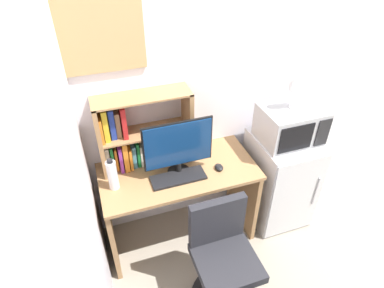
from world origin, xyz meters
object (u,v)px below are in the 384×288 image
object	(u,v)px
microwave	(290,124)
water_bottle	(112,175)
mini_fridge	(279,178)
desk_chair	(223,262)
wall_corkboard	(93,32)
monitor	(178,146)
hutch_bookshelf	(132,135)
desk_fan	(301,87)
computer_mouse	(219,167)
keyboard	(178,178)

from	to	relation	value
microwave	water_bottle	bearing A→B (deg)	179.96
microwave	mini_fridge	bearing A→B (deg)	-90.20
desk_chair	wall_corkboard	size ratio (longest dim) A/B	1.36
monitor	mini_fridge	size ratio (longest dim) A/B	0.60
hutch_bookshelf	desk_fan	distance (m)	1.31
microwave	desk_fan	world-z (taller)	desk_fan
microwave	hutch_bookshelf	bearing A→B (deg)	169.71
hutch_bookshelf	computer_mouse	bearing A→B (deg)	-25.14
mini_fridge	wall_corkboard	bearing A→B (deg)	167.08
wall_corkboard	desk_fan	bearing A→B (deg)	-12.86
hutch_bookshelf	monitor	xyz separation A→B (m)	(0.29, -0.22, -0.03)
mini_fridge	desk_fan	distance (m)	0.91
keyboard	microwave	distance (m)	0.99
monitor	water_bottle	bearing A→B (deg)	-179.61
keyboard	monitor	bearing A→B (deg)	68.96
computer_mouse	desk_chair	world-z (taller)	desk_chair
keyboard	computer_mouse	bearing A→B (deg)	0.74
mini_fridge	water_bottle	bearing A→B (deg)	179.84
desk_chair	keyboard	bearing A→B (deg)	106.02
water_bottle	keyboard	bearing A→B (deg)	-7.75
hutch_bookshelf	computer_mouse	world-z (taller)	hutch_bookshelf
hutch_bookshelf	desk_chair	xyz separation A→B (m)	(0.42, -0.82, -0.66)
desk_fan	hutch_bookshelf	bearing A→B (deg)	169.59
water_bottle	desk_chair	world-z (taller)	water_bottle
monitor	water_bottle	distance (m)	0.51
computer_mouse	desk_chair	distance (m)	0.69
hutch_bookshelf	wall_corkboard	bearing A→B (deg)	148.36
water_bottle	microwave	distance (m)	1.43
hutch_bookshelf	computer_mouse	distance (m)	0.71
water_bottle	microwave	size ratio (longest dim) A/B	0.54
monitor	mini_fridge	xyz separation A→B (m)	(0.94, -0.01, -0.59)
water_bottle	mini_fridge	bearing A→B (deg)	-0.16
computer_mouse	microwave	distance (m)	0.67
computer_mouse	water_bottle	bearing A→B (deg)	175.76
desk_fan	monitor	bearing A→B (deg)	179.39
computer_mouse	keyboard	bearing A→B (deg)	-179.26
desk_chair	wall_corkboard	bearing A→B (deg)	121.92
desk_fan	desk_chair	size ratio (longest dim) A/B	0.35
desk_fan	wall_corkboard	distance (m)	1.50
water_bottle	desk_chair	distance (m)	1.00
water_bottle	wall_corkboard	distance (m)	0.96
hutch_bookshelf	desk_chair	distance (m)	1.14
computer_mouse	mini_fridge	size ratio (longest dim) A/B	0.10
desk_fan	microwave	bearing A→B (deg)	162.40
hutch_bookshelf	desk_chair	size ratio (longest dim) A/B	0.81
hutch_bookshelf	mini_fridge	world-z (taller)	hutch_bookshelf
monitor	computer_mouse	xyz separation A→B (m)	(0.31, -0.06, -0.23)
water_bottle	mini_fridge	size ratio (longest dim) A/B	0.30
hutch_bookshelf	keyboard	size ratio (longest dim) A/B	1.71
hutch_bookshelf	keyboard	xyz separation A→B (m)	(0.27, -0.29, -0.27)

